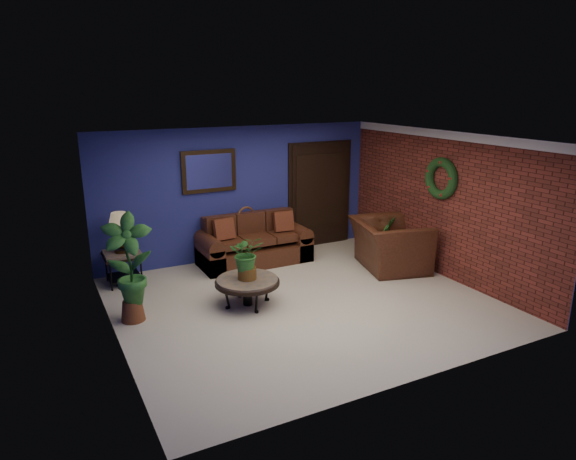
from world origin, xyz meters
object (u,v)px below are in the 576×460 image
side_chair (250,231)px  coffee_table (247,282)px  armchair (390,245)px  sofa (253,246)px  table_lamp (120,228)px  end_table (123,259)px

side_chair → coffee_table: bearing=-129.0°
side_chair → armchair: side_chair is taller
side_chair → armchair: bearing=-49.6°
sofa → coffee_table: size_ratio=2.10×
sofa → side_chair: side_chair is taller
sofa → table_lamp: table_lamp is taller
end_table → armchair: armchair is taller
end_table → side_chair: side_chair is taller
sofa → coffee_table: 1.98m
end_table → coffee_table: bearing=-49.3°
coffee_table → table_lamp: 2.39m
side_chair → table_lamp: bearing=167.4°
sofa → side_chair: 0.29m
table_lamp → side_chair: table_lamp is taller
coffee_table → side_chair: bearing=65.5°
side_chair → sofa: bearing=-70.2°
table_lamp → coffee_table: bearing=-49.3°
end_table → side_chair: bearing=1.8°
coffee_table → side_chair: 2.02m
sofa → coffee_table: (-0.87, -1.78, 0.06)m
sofa → armchair: (2.08, -1.43, 0.14)m
sofa → end_table: (-2.37, -0.03, 0.12)m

